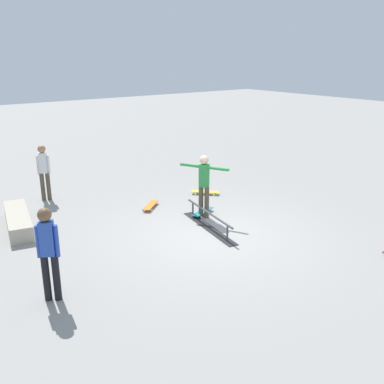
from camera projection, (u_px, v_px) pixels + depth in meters
name	position (u px, v px, depth m)	size (l,w,h in m)	color
ground_plane	(212.00, 235.00, 9.94)	(60.00, 60.00, 0.00)	gray
grind_rail	(209.00, 221.00, 10.26)	(2.28, 0.65, 0.41)	black
skate_ledge	(18.00, 220.00, 10.29)	(2.15, 0.50, 0.37)	#B2A893
skater_main	(204.00, 182.00, 10.72)	(1.18, 0.66, 1.60)	brown
skateboard_main	(203.00, 212.00, 11.18)	(0.48, 0.82, 0.09)	teal
bystander_blue_shirt	(48.00, 249.00, 7.05)	(0.28, 0.35, 1.64)	black
bystander_white_shirt	(44.00, 169.00, 12.03)	(0.25, 0.35, 1.58)	brown
loose_skateboard_yellow	(205.00, 192.00, 12.76)	(0.71, 0.71, 0.09)	yellow
loose_skateboard_orange	(151.00, 205.00, 11.64)	(0.67, 0.74, 0.09)	orange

